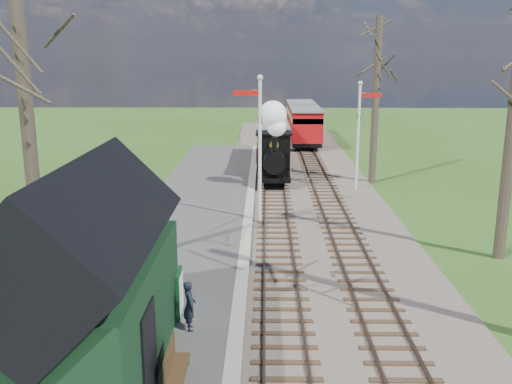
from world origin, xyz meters
TOP-DOWN VIEW (x-y plane):
  - distant_hills at (1.40, 64.38)m, footprint 114.40×48.00m
  - ballast_bed at (1.30, 22.00)m, footprint 8.00×60.00m
  - track_near at (0.00, 22.00)m, footprint 1.60×60.00m
  - track_far at (2.60, 22.00)m, footprint 1.60×60.00m
  - platform at (-3.50, 14.00)m, footprint 5.00×44.00m
  - coping_strip at (-1.20, 14.00)m, footprint 0.40×44.00m
  - station_shed at (-4.30, 4.00)m, footprint 3.25×6.30m
  - semaphore_near at (-0.77, 16.00)m, footprint 1.22×0.24m
  - semaphore_far at (4.37, 22.00)m, footprint 1.22×0.24m
  - bare_trees at (1.33, 10.10)m, footprint 15.51×22.39m
  - fence_line at (0.30, 36.00)m, footprint 12.60×0.08m
  - locomotive at (-0.01, 23.40)m, footprint 1.81×4.22m
  - coach at (0.00, 29.47)m, footprint 2.11×7.24m
  - red_carriage_a at (2.60, 36.45)m, footprint 2.34×5.80m
  - red_carriage_b at (2.60, 41.95)m, footprint 2.34×5.80m
  - sign_board at (-2.75, 6.85)m, footprint 0.13×0.86m
  - bench at (-2.45, 3.77)m, footprint 0.40×1.35m
  - person at (-2.39, 6.04)m, footprint 0.43×0.54m

SIDE VIEW (x-z plane):
  - distant_hills at x=1.40m, z-range -27.22..-5.20m
  - ballast_bed at x=1.30m, z-range 0.00..0.10m
  - track_near at x=0.00m, z-range 0.02..0.17m
  - track_far at x=2.60m, z-range 0.02..0.17m
  - platform at x=-3.50m, z-range 0.00..0.20m
  - coping_strip at x=-1.20m, z-range 0.00..0.21m
  - fence_line at x=0.30m, z-range 0.05..1.05m
  - bench at x=-2.45m, z-range 0.18..0.94m
  - sign_board at x=-2.75m, z-range 0.20..1.46m
  - person at x=-2.39m, z-range 0.20..1.50m
  - coach at x=0.00m, z-range 0.42..2.64m
  - red_carriage_a at x=2.60m, z-range 0.44..2.90m
  - red_carriage_b at x=2.60m, z-range 0.44..2.90m
  - locomotive at x=-0.01m, z-range -0.18..4.35m
  - station_shed at x=-4.30m, z-range -0.12..4.66m
  - semaphore_far at x=4.37m, z-range 0.49..6.21m
  - semaphore_near at x=-0.77m, z-range 0.51..6.73m
  - bare_trees at x=1.33m, z-range -0.79..11.21m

